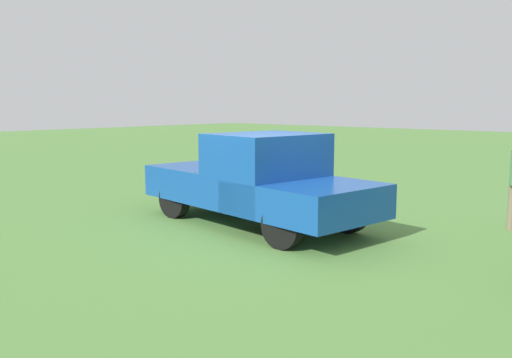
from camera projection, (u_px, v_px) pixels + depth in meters
name	position (u px, v px, depth m)	size (l,w,h in m)	color
ground_plane	(265.00, 230.00, 10.07)	(80.00, 80.00, 0.00)	#54843D
pickup_truck	(261.00, 179.00, 10.33)	(5.25, 2.59, 1.79)	black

